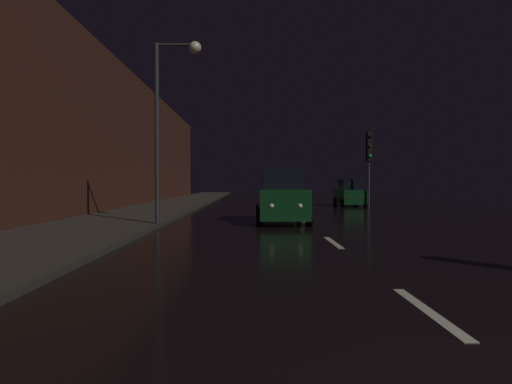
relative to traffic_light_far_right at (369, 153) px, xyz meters
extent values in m
cube|color=black|center=(-5.48, -1.15, -3.63)|extent=(27.96, 84.00, 0.02)
cube|color=#38332B|center=(-13.26, -1.15, -3.54)|extent=(4.40, 84.00, 0.15)
cube|color=#472319|center=(-15.86, -4.65, 0.80)|extent=(0.80, 63.00, 8.85)
cube|color=beige|center=(-5.48, -22.65, -3.61)|extent=(0.16, 2.20, 0.01)
cube|color=beige|center=(-5.48, -16.37, -3.61)|extent=(0.16, 2.20, 0.01)
cube|color=beige|center=(-5.48, -9.29, -3.61)|extent=(0.16, 2.20, 0.01)
cube|color=beige|center=(-5.48, -6.73, -3.61)|extent=(0.16, 2.20, 0.01)
cylinder|color=#38383A|center=(0.00, 0.02, -2.08)|extent=(0.12, 0.12, 3.07)
cube|color=black|center=(0.00, 0.02, 0.40)|extent=(0.34, 0.37, 1.90)
sphere|color=black|center=(0.02, -0.16, 1.03)|extent=(0.22, 0.22, 0.22)
sphere|color=black|center=(0.02, -0.16, 0.40)|extent=(0.22, 0.22, 0.22)
sphere|color=#19D84C|center=(0.02, -0.16, -0.23)|extent=(0.22, 0.22, 0.22)
cylinder|color=#2D2D30|center=(-11.16, -12.34, -0.27)|extent=(0.16, 0.16, 6.70)
cylinder|color=#2D2D30|center=(-10.46, -12.34, 3.03)|extent=(1.40, 0.10, 0.10)
sphere|color=beige|center=(-9.76, -12.34, 2.93)|extent=(0.44, 0.44, 0.44)
cube|color=#0F3819|center=(-6.47, -10.42, -2.81)|extent=(1.87, 4.37, 1.15)
cube|color=black|center=(-6.47, -10.26, -1.80)|extent=(1.59, 2.19, 0.87)
cylinder|color=black|center=(-5.55, -11.95, -3.29)|extent=(0.23, 0.67, 0.67)
cylinder|color=black|center=(-7.39, -11.95, -3.29)|extent=(0.23, 0.67, 0.67)
cylinder|color=black|center=(-5.55, -8.89, -3.29)|extent=(0.23, 0.67, 0.67)
cylinder|color=black|center=(-7.39, -8.89, -3.29)|extent=(0.23, 0.67, 0.67)
sphere|color=white|center=(-5.96, -12.56, -2.81)|extent=(0.19, 0.19, 0.19)
sphere|color=white|center=(-6.99, -12.56, -2.81)|extent=(0.19, 0.19, 0.19)
sphere|color=red|center=(-5.96, -8.28, -2.81)|extent=(0.19, 0.19, 0.19)
sphere|color=red|center=(-6.99, -8.28, -2.81)|extent=(0.19, 0.19, 0.19)
cube|color=#0F3819|center=(-0.80, 2.03, -2.95)|extent=(1.56, 3.65, 0.95)
cube|color=black|center=(-0.80, 1.90, -2.10)|extent=(1.33, 1.82, 0.73)
cylinder|color=black|center=(-1.57, 3.30, -3.34)|extent=(0.19, 0.56, 0.56)
cylinder|color=black|center=(-0.04, 3.30, -3.34)|extent=(0.19, 0.56, 0.56)
cylinder|color=black|center=(-1.57, 0.75, -3.34)|extent=(0.19, 0.56, 0.56)
cylinder|color=black|center=(-0.04, 0.75, -3.34)|extent=(0.19, 0.56, 0.56)
sphere|color=slate|center=(-1.23, 3.81, -2.95)|extent=(0.16, 0.16, 0.16)
sphere|color=slate|center=(-0.37, 3.81, -2.95)|extent=(0.16, 0.16, 0.16)
sphere|color=red|center=(-1.23, 0.24, -2.95)|extent=(0.16, 0.16, 0.16)
sphere|color=red|center=(-0.37, 0.24, -2.95)|extent=(0.16, 0.16, 0.16)
cube|color=#0F3819|center=(-3.64, 16.26, -2.89)|extent=(1.69, 3.95, 1.03)
cube|color=black|center=(-3.64, 16.12, -1.98)|extent=(1.44, 1.97, 0.79)
cylinder|color=black|center=(-4.47, 17.64, -3.32)|extent=(0.21, 0.60, 0.60)
cylinder|color=black|center=(-2.82, 17.64, -3.32)|extent=(0.21, 0.60, 0.60)
cylinder|color=black|center=(-4.47, 14.88, -3.32)|extent=(0.21, 0.60, 0.60)
cylinder|color=black|center=(-2.82, 14.88, -3.32)|extent=(0.21, 0.60, 0.60)
sphere|color=slate|center=(-4.11, 18.19, -2.89)|extent=(0.17, 0.17, 0.17)
sphere|color=slate|center=(-3.18, 18.19, -2.89)|extent=(0.17, 0.17, 0.17)
sphere|color=red|center=(-4.11, 14.32, -2.89)|extent=(0.17, 0.17, 0.17)
sphere|color=red|center=(-3.18, 14.32, -2.89)|extent=(0.17, 0.17, 0.17)
camera|label=1|loc=(-7.73, -28.07, -1.98)|focal=30.18mm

